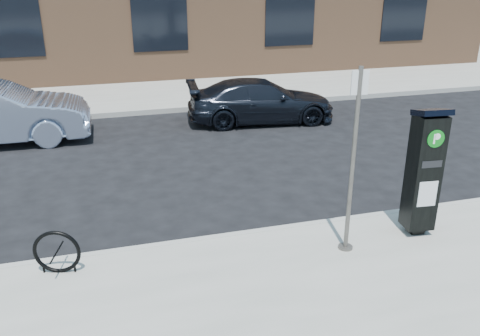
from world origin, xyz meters
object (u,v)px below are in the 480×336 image
object	(u,v)px
parking_kiosk	(424,171)
sign_pole	(353,164)
bike_rack	(57,252)
car_dark	(261,101)

from	to	relation	value
parking_kiosk	sign_pole	xyz separation A→B (m)	(-1.32, -0.15, 0.31)
bike_rack	sign_pole	bearing A→B (deg)	7.17
parking_kiosk	car_dark	size ratio (longest dim) A/B	0.50
parking_kiosk	sign_pole	size ratio (longest dim) A/B	0.75
parking_kiosk	bike_rack	distance (m)	5.57
car_dark	bike_rack	bearing A→B (deg)	148.68
parking_kiosk	car_dark	world-z (taller)	parking_kiosk
bike_rack	parking_kiosk	bearing A→B (deg)	10.40
parking_kiosk	sign_pole	world-z (taller)	sign_pole
bike_rack	car_dark	world-z (taller)	car_dark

